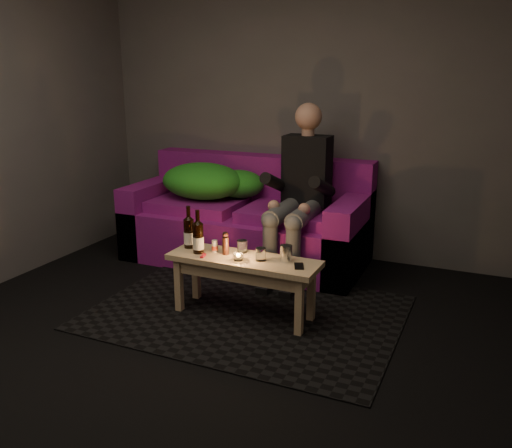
{
  "coord_description": "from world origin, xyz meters",
  "views": [
    {
      "loc": [
        1.58,
        -2.52,
        1.69
      ],
      "look_at": [
        -0.11,
        1.38,
        0.48
      ],
      "focal_mm": 38.0,
      "sensor_mm": 36.0,
      "label": 1
    }
  ],
  "objects_px": {
    "coffee_table": "(244,268)",
    "steel_cup": "(286,253)",
    "beer_bottle_a": "(189,232)",
    "person": "(300,189)",
    "sofa": "(248,224)",
    "beer_bottle_b": "(198,237)"
  },
  "relations": [
    {
      "from": "sofa",
      "to": "coffee_table",
      "type": "xyz_separation_m",
      "value": [
        0.48,
        -1.13,
        0.03
      ]
    },
    {
      "from": "coffee_table",
      "to": "beer_bottle_a",
      "type": "xyz_separation_m",
      "value": [
        -0.46,
        0.05,
        0.19
      ]
    },
    {
      "from": "beer_bottle_b",
      "to": "steel_cup",
      "type": "relative_size",
      "value": 2.78
    },
    {
      "from": "beer_bottle_b",
      "to": "steel_cup",
      "type": "height_order",
      "value": "beer_bottle_b"
    },
    {
      "from": "sofa",
      "to": "person",
      "type": "height_order",
      "value": "person"
    },
    {
      "from": "sofa",
      "to": "beer_bottle_a",
      "type": "relative_size",
      "value": 6.87
    },
    {
      "from": "coffee_table",
      "to": "beer_bottle_b",
      "type": "bearing_deg",
      "value": -174.38
    },
    {
      "from": "beer_bottle_a",
      "to": "coffee_table",
      "type": "bearing_deg",
      "value": -5.63
    },
    {
      "from": "person",
      "to": "coffee_table",
      "type": "relative_size",
      "value": 1.33
    },
    {
      "from": "beer_bottle_a",
      "to": "steel_cup",
      "type": "relative_size",
      "value": 2.77
    },
    {
      "from": "person",
      "to": "sofa",
      "type": "bearing_deg",
      "value": 162.5
    },
    {
      "from": "coffee_table",
      "to": "beer_bottle_a",
      "type": "height_order",
      "value": "beer_bottle_a"
    },
    {
      "from": "steel_cup",
      "to": "coffee_table",
      "type": "bearing_deg",
      "value": -170.7
    },
    {
      "from": "person",
      "to": "beer_bottle_b",
      "type": "distance_m",
      "value": 1.09
    },
    {
      "from": "coffee_table",
      "to": "beer_bottle_b",
      "type": "distance_m",
      "value": 0.39
    },
    {
      "from": "coffee_table",
      "to": "steel_cup",
      "type": "xyz_separation_m",
      "value": [
        0.29,
        0.05,
        0.13
      ]
    },
    {
      "from": "sofa",
      "to": "coffee_table",
      "type": "relative_size",
      "value": 1.99
    },
    {
      "from": "beer_bottle_b",
      "to": "person",
      "type": "bearing_deg",
      "value": 67.57
    },
    {
      "from": "person",
      "to": "beer_bottle_a",
      "type": "bearing_deg",
      "value": -120.08
    },
    {
      "from": "person",
      "to": "coffee_table",
      "type": "height_order",
      "value": "person"
    },
    {
      "from": "coffee_table",
      "to": "beer_bottle_b",
      "type": "height_order",
      "value": "beer_bottle_b"
    },
    {
      "from": "beer_bottle_a",
      "to": "steel_cup",
      "type": "height_order",
      "value": "beer_bottle_a"
    }
  ]
}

